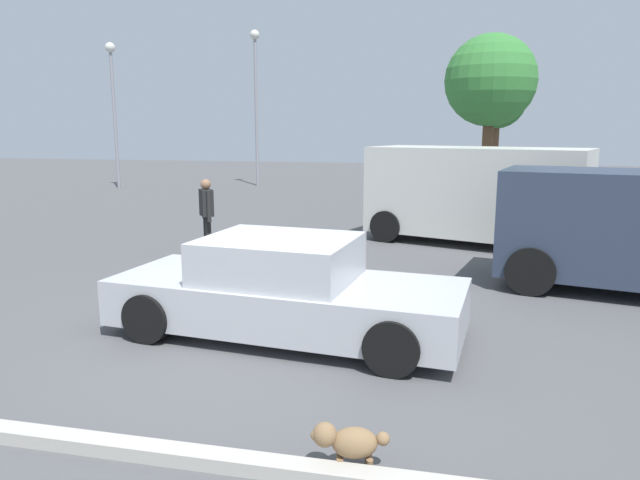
{
  "coord_description": "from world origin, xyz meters",
  "views": [
    {
      "loc": [
        2.28,
        -6.84,
        2.67
      ],
      "look_at": [
        0.28,
        2.17,
        0.9
      ],
      "focal_mm": 32.48,
      "sensor_mm": 36.0,
      "label": 1
    }
  ],
  "objects_px": {
    "dog": "(348,441)",
    "van_white": "(475,192)",
    "pedestrian": "(207,209)",
    "light_post_near": "(113,91)",
    "sedan_foreground": "(285,291)",
    "light_post_mid": "(256,83)"
  },
  "relations": [
    {
      "from": "van_white",
      "to": "pedestrian",
      "type": "xyz_separation_m",
      "value": [
        -5.74,
        -2.35,
        -0.26
      ]
    },
    {
      "from": "dog",
      "to": "pedestrian",
      "type": "bearing_deg",
      "value": -70.9
    },
    {
      "from": "van_white",
      "to": "light_post_mid",
      "type": "relative_size",
      "value": 0.74
    },
    {
      "from": "sedan_foreground",
      "to": "light_post_near",
      "type": "relative_size",
      "value": 0.73
    },
    {
      "from": "pedestrian",
      "to": "light_post_near",
      "type": "xyz_separation_m",
      "value": [
        -9.64,
        12.25,
        3.4
      ]
    },
    {
      "from": "sedan_foreground",
      "to": "pedestrian",
      "type": "xyz_separation_m",
      "value": [
        -3.09,
        4.62,
        0.36
      ]
    },
    {
      "from": "dog",
      "to": "sedan_foreground",
      "type": "bearing_deg",
      "value": -76.49
    },
    {
      "from": "light_post_near",
      "to": "light_post_mid",
      "type": "xyz_separation_m",
      "value": [
        5.78,
        2.68,
        0.43
      ]
    },
    {
      "from": "dog",
      "to": "van_white",
      "type": "relative_size",
      "value": 0.12
    },
    {
      "from": "pedestrian",
      "to": "van_white",
      "type": "bearing_deg",
      "value": -13.56
    },
    {
      "from": "pedestrian",
      "to": "light_post_mid",
      "type": "xyz_separation_m",
      "value": [
        -3.87,
        14.94,
        3.83
      ]
    },
    {
      "from": "van_white",
      "to": "pedestrian",
      "type": "height_order",
      "value": "van_white"
    },
    {
      "from": "light_post_near",
      "to": "van_white",
      "type": "bearing_deg",
      "value": -32.75
    },
    {
      "from": "dog",
      "to": "van_white",
      "type": "xyz_separation_m",
      "value": [
        1.32,
        9.85,
        0.97
      ]
    },
    {
      "from": "sedan_foreground",
      "to": "pedestrian",
      "type": "distance_m",
      "value": 5.57
    },
    {
      "from": "van_white",
      "to": "light_post_mid",
      "type": "bearing_deg",
      "value": -33.53
    },
    {
      "from": "dog",
      "to": "pedestrian",
      "type": "distance_m",
      "value": 8.73
    },
    {
      "from": "light_post_near",
      "to": "sedan_foreground",
      "type": "bearing_deg",
      "value": -52.97
    },
    {
      "from": "sedan_foreground",
      "to": "light_post_mid",
      "type": "distance_m",
      "value": 21.18
    },
    {
      "from": "light_post_near",
      "to": "light_post_mid",
      "type": "bearing_deg",
      "value": 24.92
    },
    {
      "from": "light_post_near",
      "to": "light_post_mid",
      "type": "distance_m",
      "value": 6.39
    },
    {
      "from": "pedestrian",
      "to": "sedan_foreground",
      "type": "bearing_deg",
      "value": -92.14
    }
  ]
}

